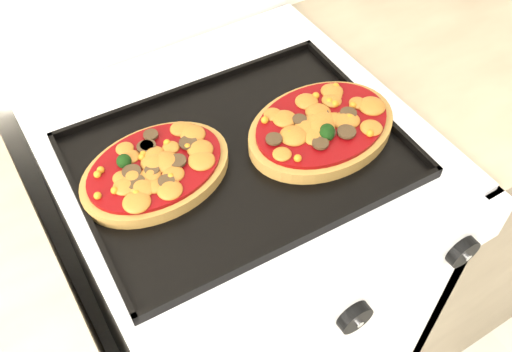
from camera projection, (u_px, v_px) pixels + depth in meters
stove at (245, 281)px, 1.29m from camera, size 0.60×0.60×0.91m
control_panel at (353, 302)px, 0.81m from camera, size 0.60×0.02×0.09m
knob_center at (355, 317)px, 0.79m from camera, size 0.05×0.02×0.05m
knob_right at (463, 252)px, 0.86m from camera, size 0.05×0.02×0.05m
baking_tray at (240, 155)px, 0.90m from camera, size 0.52×0.39×0.02m
pizza_left at (156, 169)px, 0.86m from camera, size 0.26×0.20×0.04m
pizza_right at (322, 126)px, 0.92m from camera, size 0.27×0.21×0.04m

